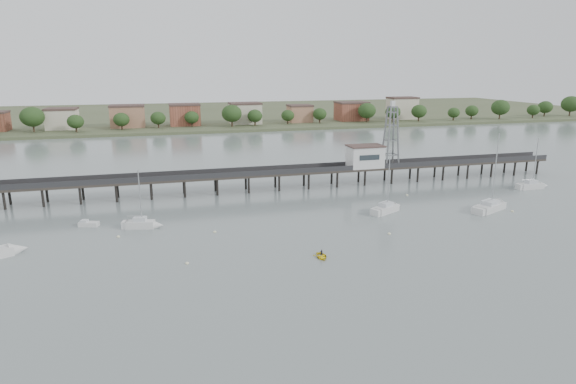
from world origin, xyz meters
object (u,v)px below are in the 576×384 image
(sailboat_d, at_px, (494,206))
(pier, at_px, (262,174))
(yellow_dinghy, at_px, (321,257))
(sailboat_c, at_px, (390,208))
(sailboat_b, at_px, (145,224))
(sailboat_e, at_px, (535,186))
(lattice_tower, at_px, (391,137))
(white_tender, at_px, (88,224))

(sailboat_d, bearing_deg, pier, 123.20)
(sailboat_d, distance_m, yellow_dinghy, 43.77)
(sailboat_c, distance_m, sailboat_b, 45.69)
(sailboat_c, height_order, yellow_dinghy, sailboat_c)
(sailboat_b, xyz_separation_m, yellow_dinghy, (25.26, -20.67, -0.66))
(sailboat_c, bearing_deg, sailboat_b, 149.73)
(pier, bearing_deg, sailboat_e, -13.51)
(sailboat_e, bearing_deg, pier, 167.76)
(lattice_tower, bearing_deg, sailboat_b, -159.89)
(sailboat_e, bearing_deg, sailboat_b, -174.70)
(lattice_tower, height_order, white_tender, lattice_tower)
(sailboat_c, distance_m, white_tender, 55.68)
(sailboat_c, bearing_deg, lattice_tower, 35.86)
(lattice_tower, xyz_separation_m, white_tender, (-66.52, -17.17, -10.70))
(sailboat_d, height_order, sailboat_e, sailboat_d)
(sailboat_d, bearing_deg, sailboat_c, 145.32)
(sailboat_c, bearing_deg, white_tender, 146.42)
(sailboat_e, bearing_deg, sailboat_c, -167.76)
(white_tender, relative_size, yellow_dinghy, 1.23)
(lattice_tower, relative_size, sailboat_b, 1.44)
(pier, xyz_separation_m, white_tender, (-35.02, -17.17, -3.39))
(sailboat_c, relative_size, yellow_dinghy, 4.38)
(sailboat_c, xyz_separation_m, yellow_dinghy, (-20.40, -18.85, -0.64))
(pier, xyz_separation_m, sailboat_b, (-25.26, -20.78, -3.14))
(sailboat_d, bearing_deg, lattice_tower, 85.99)
(sailboat_d, relative_size, sailboat_b, 1.49)
(lattice_tower, height_order, sailboat_d, lattice_tower)
(sailboat_e, bearing_deg, lattice_tower, 154.93)
(sailboat_c, height_order, sailboat_b, sailboat_c)
(sailboat_d, relative_size, white_tender, 4.47)
(sailboat_d, distance_m, sailboat_b, 66.65)
(lattice_tower, bearing_deg, sailboat_d, -70.01)
(yellow_dinghy, bearing_deg, pier, 91.73)
(sailboat_b, relative_size, sailboat_e, 0.87)
(sailboat_c, bearing_deg, yellow_dinghy, -165.25)
(pier, bearing_deg, yellow_dinghy, -89.99)
(pier, xyz_separation_m, sailboat_c, (20.40, -22.60, -3.15))
(lattice_tower, height_order, sailboat_b, lattice_tower)
(sailboat_b, distance_m, yellow_dinghy, 32.65)
(sailboat_d, distance_m, sailboat_e, 23.26)
(sailboat_c, distance_m, yellow_dinghy, 27.78)
(pier, distance_m, sailboat_d, 49.05)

